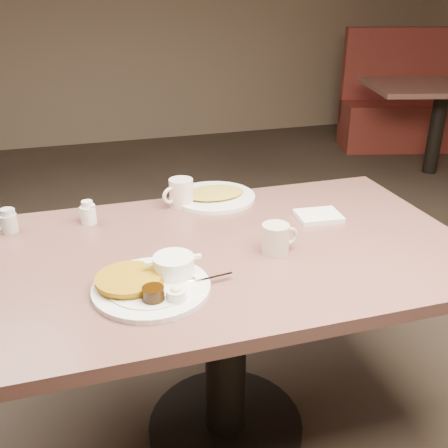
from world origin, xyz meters
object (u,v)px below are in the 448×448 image
object	(u,v)px
creamer_right	(88,213)
hash_plate	(214,196)
booth_back_right	(407,107)
coffee_mug_near	(276,238)
diner_table	(226,294)
coffee_mug_far	(181,193)
creamer_left	(8,221)
main_plate	(153,281)

from	to	relation	value
creamer_right	hash_plate	bearing A→B (deg)	10.53
booth_back_right	hash_plate	bearing A→B (deg)	-136.18
coffee_mug_near	hash_plate	size ratio (longest dim) A/B	0.37
diner_table	coffee_mug_far	distance (m)	0.43
creamer_left	creamer_right	bearing A→B (deg)	-1.22
coffee_mug_near	main_plate	bearing A→B (deg)	-165.92
creamer_right	diner_table	bearing A→B (deg)	-37.80
creamer_left	coffee_mug_near	bearing A→B (deg)	-26.02
main_plate	coffee_mug_near	world-z (taller)	coffee_mug_near
diner_table	hash_plate	size ratio (longest dim) A/B	4.65
creamer_right	hash_plate	world-z (taller)	creamer_right
diner_table	creamer_left	size ratio (longest dim) A/B	18.75
creamer_left	booth_back_right	size ratio (longest dim) A/B	0.05
hash_plate	coffee_mug_far	bearing A→B (deg)	-169.04
creamer_left	diner_table	bearing A→B (deg)	-25.65
booth_back_right	diner_table	bearing A→B (deg)	-132.85
diner_table	hash_plate	world-z (taller)	hash_plate
coffee_mug_near	booth_back_right	world-z (taller)	booth_back_right
diner_table	coffee_mug_near	world-z (taller)	coffee_mug_near
main_plate	creamer_right	world-z (taller)	creamer_right
creamer_right	coffee_mug_far	bearing A→B (deg)	10.36
creamer_left	hash_plate	bearing A→B (deg)	6.44
hash_plate	creamer_left	bearing A→B (deg)	-173.56
hash_plate	coffee_mug_near	bearing A→B (deg)	-82.16
main_plate	booth_back_right	size ratio (longest dim) A/B	0.23
diner_table	booth_back_right	size ratio (longest dim) A/B	0.91
diner_table	coffee_mug_far	size ratio (longest dim) A/B	11.23
diner_table	creamer_left	bearing A→B (deg)	154.35
coffee_mug_far	hash_plate	xyz separation A→B (m)	(0.13, 0.03, -0.04)
coffee_mug_near	creamer_left	world-z (taller)	coffee_mug_near
main_plate	creamer_left	xyz separation A→B (m)	(-0.39, 0.48, 0.01)
main_plate	creamer_right	xyz separation A→B (m)	(-0.14, 0.47, 0.01)
coffee_mug_far	creamer_right	xyz separation A→B (m)	(-0.33, -0.06, -0.01)
coffee_mug_far	hash_plate	bearing A→B (deg)	10.96
coffee_mug_near	coffee_mug_far	distance (m)	0.48
main_plate	coffee_mug_far	size ratio (longest dim) A/B	2.84
creamer_right	coffee_mug_near	bearing A→B (deg)	-35.44
booth_back_right	creamer_right	bearing A→B (deg)	-139.84
main_plate	coffee_mug_near	size ratio (longest dim) A/B	3.14
main_plate	coffee_mug_far	bearing A→B (deg)	70.19
diner_table	main_plate	distance (m)	0.36
main_plate	creamer_left	bearing A→B (deg)	129.28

